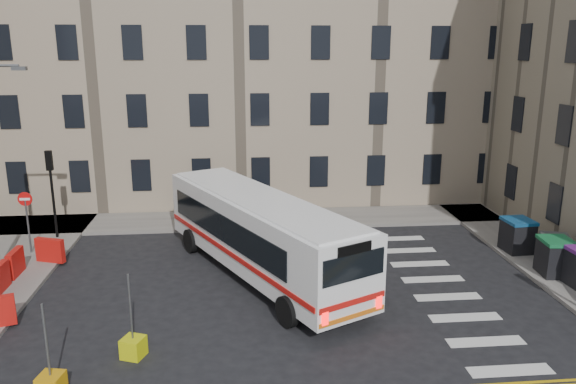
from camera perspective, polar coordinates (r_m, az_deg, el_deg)
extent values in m
plane|color=black|center=(21.53, 4.61, -9.64)|extent=(120.00, 120.00, 0.00)
cube|color=slate|center=(29.37, -9.93, -2.95)|extent=(36.00, 3.20, 0.15)
cube|color=slate|center=(27.87, 21.77, -4.77)|extent=(2.40, 26.00, 0.15)
cube|color=gray|center=(35.01, -11.30, 12.99)|extent=(38.00, 10.50, 16.00)
cylinder|color=black|center=(28.10, -22.70, -1.14)|extent=(0.12, 0.12, 3.20)
cube|color=black|center=(27.65, -23.11, 2.96)|extent=(0.28, 0.22, 0.90)
cylinder|color=#595B5E|center=(26.55, -24.88, -3.15)|extent=(0.08, 0.08, 2.40)
cube|color=red|center=(26.16, -25.23, -0.01)|extent=(0.60, 0.04, 0.60)
cube|color=red|center=(23.15, -27.21, -7.78)|extent=(0.25, 1.25, 1.00)
cube|color=red|center=(24.44, -25.94, -6.47)|extent=(0.25, 1.25, 1.00)
cube|color=red|center=(25.29, -23.03, -5.47)|extent=(1.26, 0.66, 1.00)
cube|color=white|center=(21.88, -2.87, -4.02)|extent=(7.58, 11.53, 2.63)
cube|color=black|center=(21.68, -6.63, -3.69)|extent=(4.24, 8.30, 1.05)
cube|color=black|center=(22.88, -0.63, -2.60)|extent=(4.24, 8.30, 1.05)
cube|color=black|center=(26.82, -8.97, -0.08)|extent=(2.10, 1.10, 1.16)
cube|color=black|center=(17.17, 6.72, -7.58)|extent=(2.10, 1.10, 0.84)
cube|color=red|center=(21.51, -5.96, -6.20)|extent=(5.17, 10.17, 0.19)
cube|color=red|center=(22.73, 0.09, -4.96)|extent=(5.17, 10.17, 0.19)
cube|color=#FF0C0C|center=(17.17, 3.78, -12.73)|extent=(0.23, 0.15, 0.42)
cube|color=#FF0C0C|center=(18.37, 9.22, -10.99)|extent=(0.23, 0.15, 0.42)
cylinder|color=black|center=(25.11, -9.86, -4.92)|extent=(0.74, 1.07, 1.05)
cylinder|color=black|center=(26.15, -4.51, -3.94)|extent=(0.74, 1.07, 1.05)
cylinder|color=black|center=(18.49, -0.08, -12.06)|extent=(0.74, 1.07, 1.05)
cylinder|color=black|center=(19.87, 6.48, -10.17)|extent=(0.74, 1.07, 1.05)
cube|color=black|center=(24.36, 25.47, -6.11)|extent=(1.19, 1.35, 1.31)
cube|color=#176938|center=(24.13, 25.66, -4.50)|extent=(1.26, 1.41, 0.14)
cube|color=black|center=(25.08, 25.43, -5.64)|extent=(1.30, 1.40, 1.21)
cube|color=#3B3C3E|center=(24.87, 25.59, -4.20)|extent=(1.37, 1.47, 0.13)
cube|color=black|center=(26.39, 22.26, -4.22)|extent=(1.15, 1.31, 1.30)
cube|color=navy|center=(26.18, 22.41, -2.73)|extent=(1.21, 1.37, 0.14)
cube|color=#CAD00B|center=(17.59, -15.43, -14.96)|extent=(0.78, 0.78, 0.60)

